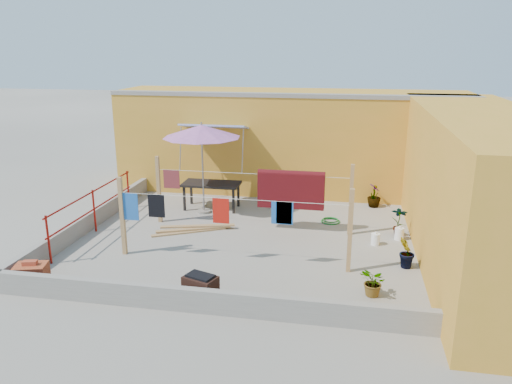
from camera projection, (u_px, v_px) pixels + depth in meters
ground at (245, 239)px, 12.23m from camera, size 80.00×80.00×0.00m
wall_back at (290, 141)px, 16.12m from camera, size 11.00×3.27×3.21m
wall_right at (478, 187)px, 10.85m from camera, size 2.40×9.00×3.20m
parapet_front at (203, 301)px, 8.79m from camera, size 8.30×0.16×0.44m
parapet_left at (91, 220)px, 12.89m from camera, size 0.16×7.30×0.44m
red_railing at (94, 204)px, 12.52m from camera, size 0.05×4.20×1.10m
clothesline_rig at (280, 194)px, 12.31m from camera, size 5.09×2.35×1.80m
patio_umbrella at (202, 132)px, 13.54m from camera, size 2.41×2.41×2.57m
outdoor_table at (211, 185)px, 14.34m from camera, size 1.65×0.83×0.77m
brick_stack at (31, 275)px, 9.79m from camera, size 0.69×0.58×0.52m
lumber_pile at (193, 229)px, 12.71m from camera, size 1.95×1.07×0.12m
brazier at (201, 288)px, 9.17m from camera, size 0.69×0.57×0.53m
white_basin at (289, 307)px, 8.94m from camera, size 0.45×0.45×0.08m
water_jug_a at (399, 234)px, 12.14m from camera, size 0.22×0.22×0.35m
water_jug_b at (375, 239)px, 11.82m from camera, size 0.20×0.20×0.32m
green_hose at (330, 221)px, 13.40m from camera, size 0.51×0.51×0.08m
plant_back_a at (273, 194)px, 14.71m from camera, size 0.76×0.71×0.71m
plant_back_b at (374, 195)px, 14.58m from camera, size 0.45×0.45×0.69m
plant_right_a at (399, 221)px, 12.34m from camera, size 0.46×0.37×0.76m
plant_right_b at (407, 253)px, 10.51m from camera, size 0.38×0.44×0.71m
plant_right_c at (374, 282)px, 9.34m from camera, size 0.65×0.67×0.56m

